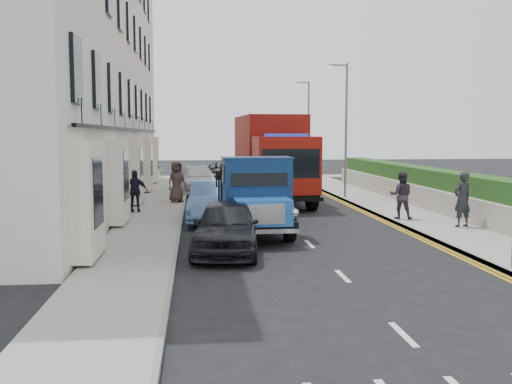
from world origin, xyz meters
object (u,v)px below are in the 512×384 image
at_px(parked_car_front, 227,226).
at_px(pedestrian_east_near, 462,199).
at_px(lamp_mid, 344,122).
at_px(bedford_lorry, 256,201).
at_px(red_lorry, 272,156).
at_px(lamp_far, 307,125).

height_order(parked_car_front, pedestrian_east_near, pedestrian_east_near).
xyz_separation_m(lamp_mid, parked_car_front, (-6.78, -13.00, -3.23)).
relative_size(bedford_lorry, parked_car_front, 1.25).
bearing_deg(pedestrian_east_near, red_lorry, -76.03).
xyz_separation_m(bedford_lorry, red_lorry, (1.81, 9.52, 1.09)).
height_order(lamp_mid, lamp_far, same).
bearing_deg(lamp_mid, bedford_lorry, -118.32).
bearing_deg(lamp_far, pedestrian_east_near, -85.22).
xyz_separation_m(red_lorry, pedestrian_east_near, (5.56, -8.95, -1.19)).
bearing_deg(lamp_far, bedford_lorry, -105.48).
bearing_deg(lamp_mid, parked_car_front, -117.53).
xyz_separation_m(parked_car_front, pedestrian_east_near, (8.45, 2.99, 0.33)).
height_order(lamp_far, pedestrian_east_near, lamp_far).
distance_m(red_lorry, pedestrian_east_near, 10.60).
distance_m(lamp_mid, red_lorry, 4.37).
xyz_separation_m(lamp_far, red_lorry, (-3.88, -11.06, -1.71)).
relative_size(bedford_lorry, pedestrian_east_near, 2.86).
distance_m(lamp_far, bedford_lorry, 21.53).
bearing_deg(parked_car_front, red_lorry, 83.48).
height_order(lamp_far, parked_car_front, lamp_far).
bearing_deg(bedford_lorry, red_lorry, 77.33).
xyz_separation_m(lamp_far, pedestrian_east_near, (1.67, -20.01, -2.90)).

